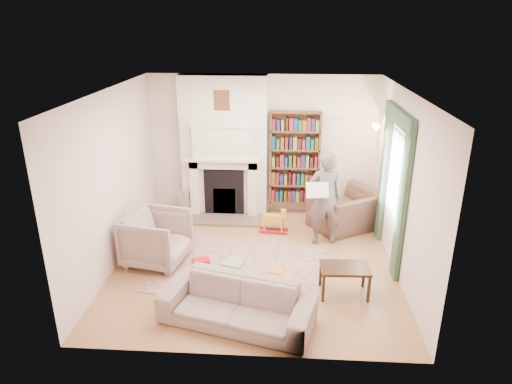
# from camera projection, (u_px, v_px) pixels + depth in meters

# --- Properties ---
(floor) EXTENTS (4.50, 4.50, 0.00)m
(floor) POSITION_uv_depth(u_px,v_px,m) (255.00, 262.00, 7.57)
(floor) COLOR #9A643D
(floor) RESTS_ON ground
(ceiling) EXTENTS (4.50, 4.50, 0.00)m
(ceiling) POSITION_uv_depth(u_px,v_px,m) (255.00, 91.00, 6.57)
(ceiling) COLOR white
(ceiling) RESTS_ON wall_back
(wall_back) EXTENTS (4.50, 0.00, 4.50)m
(wall_back) POSITION_uv_depth(u_px,v_px,m) (262.00, 145.00, 9.17)
(wall_back) COLOR silver
(wall_back) RESTS_ON floor
(wall_front) EXTENTS (4.50, 0.00, 4.50)m
(wall_front) POSITION_uv_depth(u_px,v_px,m) (241.00, 252.00, 4.97)
(wall_front) COLOR silver
(wall_front) RESTS_ON floor
(wall_left) EXTENTS (0.00, 4.50, 4.50)m
(wall_left) POSITION_uv_depth(u_px,v_px,m) (113.00, 180.00, 7.21)
(wall_left) COLOR silver
(wall_left) RESTS_ON floor
(wall_right) EXTENTS (0.00, 4.50, 4.50)m
(wall_right) POSITION_uv_depth(u_px,v_px,m) (402.00, 186.00, 6.94)
(wall_right) COLOR silver
(wall_right) RESTS_ON floor
(fireplace) EXTENTS (1.70, 0.58, 2.80)m
(fireplace) POSITION_uv_depth(u_px,v_px,m) (224.00, 148.00, 9.03)
(fireplace) COLOR silver
(fireplace) RESTS_ON floor
(bookcase) EXTENTS (1.00, 0.24, 1.85)m
(bookcase) POSITION_uv_depth(u_px,v_px,m) (295.00, 158.00, 9.09)
(bookcase) COLOR brown
(bookcase) RESTS_ON floor
(window) EXTENTS (0.02, 0.90, 1.30)m
(window) POSITION_uv_depth(u_px,v_px,m) (396.00, 174.00, 7.29)
(window) COLOR silver
(window) RESTS_ON wall_right
(curtain_left) EXTENTS (0.07, 0.32, 2.40)m
(curtain_left) POSITION_uv_depth(u_px,v_px,m) (402.00, 206.00, 6.73)
(curtain_left) COLOR #29402B
(curtain_left) RESTS_ON floor
(curtain_right) EXTENTS (0.07, 0.32, 2.40)m
(curtain_right) POSITION_uv_depth(u_px,v_px,m) (383.00, 175.00, 8.04)
(curtain_right) COLOR #29402B
(curtain_right) RESTS_ON floor
(pelmet) EXTENTS (0.09, 1.70, 0.24)m
(pelmet) POSITION_uv_depth(u_px,v_px,m) (399.00, 117.00, 6.96)
(pelmet) COLOR #29402B
(pelmet) RESTS_ON wall_right
(wall_sconce) EXTENTS (0.20, 0.24, 0.24)m
(wall_sconce) POSITION_uv_depth(u_px,v_px,m) (373.00, 131.00, 8.17)
(wall_sconce) COLOR gold
(wall_sconce) RESTS_ON wall_right
(rug) EXTENTS (2.95, 2.44, 0.01)m
(rug) POSITION_uv_depth(u_px,v_px,m) (240.00, 267.00, 7.39)
(rug) COLOR tan
(rug) RESTS_ON floor
(armchair_reading) EXTENTS (1.53, 1.48, 0.76)m
(armchair_reading) POSITION_uv_depth(u_px,v_px,m) (345.00, 210.00, 8.65)
(armchair_reading) COLOR #452E24
(armchair_reading) RESTS_ON floor
(armchair_left) EXTENTS (1.11, 1.09, 0.86)m
(armchair_left) POSITION_uv_depth(u_px,v_px,m) (157.00, 238.00, 7.43)
(armchair_left) COLOR #BEB09D
(armchair_left) RESTS_ON floor
(sofa) EXTENTS (2.14, 1.28, 0.59)m
(sofa) POSITION_uv_depth(u_px,v_px,m) (237.00, 304.00, 5.97)
(sofa) COLOR #ACA38E
(sofa) RESTS_ON floor
(man_reading) EXTENTS (0.68, 0.50, 1.70)m
(man_reading) POSITION_uv_depth(u_px,v_px,m) (325.00, 198.00, 7.95)
(man_reading) COLOR #5A4D48
(man_reading) RESTS_ON floor
(newspaper) EXTENTS (0.40, 0.17, 0.26)m
(newspaper) POSITION_uv_depth(u_px,v_px,m) (317.00, 190.00, 7.69)
(newspaper) COLOR white
(newspaper) RESTS_ON man_reading
(coffee_table) EXTENTS (0.71, 0.47, 0.45)m
(coffee_table) POSITION_uv_depth(u_px,v_px,m) (344.00, 280.00, 6.62)
(coffee_table) COLOR #361F12
(coffee_table) RESTS_ON floor
(paraffin_heater) EXTENTS (0.31, 0.31, 0.55)m
(paraffin_heater) POSITION_uv_depth(u_px,v_px,m) (185.00, 203.00, 9.28)
(paraffin_heater) COLOR #B4B5BC
(paraffin_heater) RESTS_ON floor
(rocking_horse) EXTENTS (0.56, 0.27, 0.47)m
(rocking_horse) POSITION_uv_depth(u_px,v_px,m) (274.00, 221.00, 8.55)
(rocking_horse) COLOR gold
(rocking_horse) RESTS_ON rug
(board_game) EXTENTS (0.39, 0.39, 0.03)m
(board_game) POSITION_uv_depth(u_px,v_px,m) (234.00, 262.00, 7.51)
(board_game) COLOR #E7F255
(board_game) RESTS_ON rug
(game_box_lid) EXTENTS (0.32, 0.26, 0.05)m
(game_box_lid) POSITION_uv_depth(u_px,v_px,m) (201.00, 261.00, 7.54)
(game_box_lid) COLOR red
(game_box_lid) RESTS_ON rug
(comic_annuals) EXTENTS (0.59, 0.44, 0.02)m
(comic_annuals) POSITION_uv_depth(u_px,v_px,m) (267.00, 274.00, 7.18)
(comic_annuals) COLOR red
(comic_annuals) RESTS_ON rug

